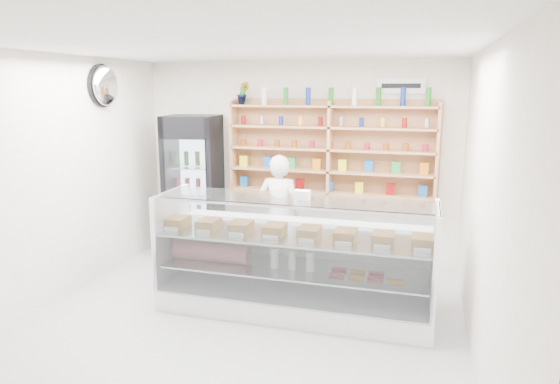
% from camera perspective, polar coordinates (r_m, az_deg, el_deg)
% --- Properties ---
extents(room, '(5.00, 5.00, 5.00)m').
position_cam_1_polar(room, '(4.80, -5.36, -0.53)').
color(room, '#99999D').
rests_on(room, ground).
extents(display_counter, '(2.96, 0.88, 1.29)m').
position_cam_1_polar(display_counter, '(5.54, 1.59, -10.09)').
color(display_counter, white).
rests_on(display_counter, floor).
extents(shop_worker, '(0.59, 0.41, 1.57)m').
position_cam_1_polar(shop_worker, '(6.68, -0.12, -2.39)').
color(shop_worker, silver).
rests_on(shop_worker, floor).
extents(drinks_cooler, '(0.82, 0.80, 2.04)m').
position_cam_1_polar(drinks_cooler, '(7.34, -9.81, 0.66)').
color(drinks_cooler, black).
rests_on(drinks_cooler, floor).
extents(wall_shelving, '(2.84, 0.28, 1.33)m').
position_cam_1_polar(wall_shelving, '(6.86, 5.73, 4.81)').
color(wall_shelving, tan).
rests_on(wall_shelving, back_wall).
extents(potted_plant, '(0.21, 0.19, 0.31)m').
position_cam_1_polar(potted_plant, '(7.14, -4.25, 11.20)').
color(potted_plant, '#1E6626').
rests_on(potted_plant, wall_shelving).
extents(security_mirror, '(0.15, 0.50, 0.50)m').
position_cam_1_polar(security_mirror, '(6.79, -19.31, 11.40)').
color(security_mirror, silver).
rests_on(security_mirror, left_wall).
extents(wall_sign, '(0.62, 0.03, 0.20)m').
position_cam_1_polar(wall_sign, '(6.84, 13.67, 11.71)').
color(wall_sign, white).
rests_on(wall_sign, back_wall).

